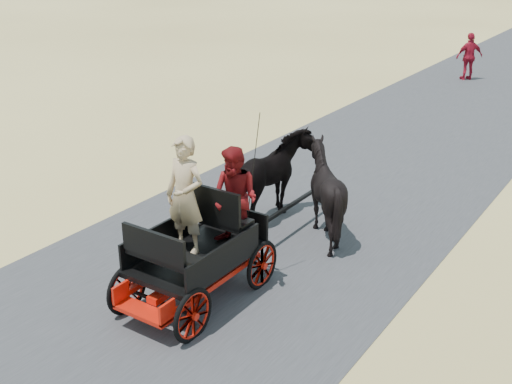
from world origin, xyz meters
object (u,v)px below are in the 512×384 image
Objects in this scene: carriage at (197,277)px; horse_left at (273,180)px; pedestrian at (469,57)px; horse_right at (325,192)px.

carriage is 1.20× the size of horse_left.
pedestrian is (-1.29, 17.55, 0.50)m from carriage.
horse_left reaches higher than carriage.
carriage is 17.61m from pedestrian.
carriage is 1.39× the size of pedestrian.
horse_right reaches higher than horse_left.
pedestrian is at bearing 94.19° from carriage.
pedestrian is at bearing -82.81° from horse_right.
horse_left is 1.10m from horse_right.
horse_right is at bearing 79.61° from carriage.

